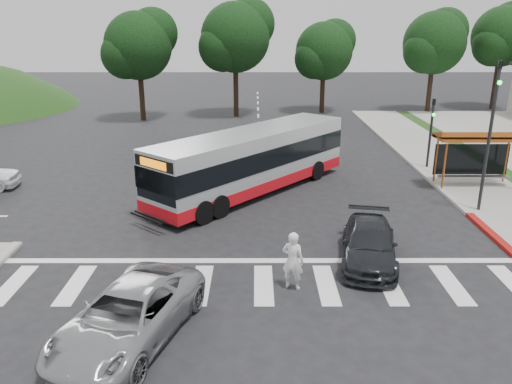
{
  "coord_description": "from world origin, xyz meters",
  "views": [
    {
      "loc": [
        -0.26,
        -19.12,
        7.87
      ],
      "look_at": [
        -0.24,
        -0.47,
        1.6
      ],
      "focal_mm": 35.0,
      "sensor_mm": 36.0,
      "label": 1
    }
  ],
  "objects_px": {
    "transit_bus": "(252,162)",
    "pedestrian": "(293,261)",
    "dark_sedan": "(369,244)",
    "silver_suv_south": "(128,316)"
  },
  "relations": [
    {
      "from": "transit_bus",
      "to": "dark_sedan",
      "type": "distance_m",
      "value": 8.67
    },
    {
      "from": "transit_bus",
      "to": "pedestrian",
      "type": "bearing_deg",
      "value": -41.35
    },
    {
      "from": "pedestrian",
      "to": "silver_suv_south",
      "type": "distance_m",
      "value": 5.22
    },
    {
      "from": "dark_sedan",
      "to": "silver_suv_south",
      "type": "distance_m",
      "value": 8.59
    },
    {
      "from": "transit_bus",
      "to": "dark_sedan",
      "type": "bearing_deg",
      "value": -20.85
    },
    {
      "from": "pedestrian",
      "to": "dark_sedan",
      "type": "distance_m",
      "value": 3.39
    },
    {
      "from": "transit_bus",
      "to": "silver_suv_south",
      "type": "bearing_deg",
      "value": -63.67
    },
    {
      "from": "dark_sedan",
      "to": "silver_suv_south",
      "type": "height_order",
      "value": "silver_suv_south"
    },
    {
      "from": "dark_sedan",
      "to": "pedestrian",
      "type": "bearing_deg",
      "value": -134.78
    },
    {
      "from": "transit_bus",
      "to": "dark_sedan",
      "type": "height_order",
      "value": "transit_bus"
    }
  ]
}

